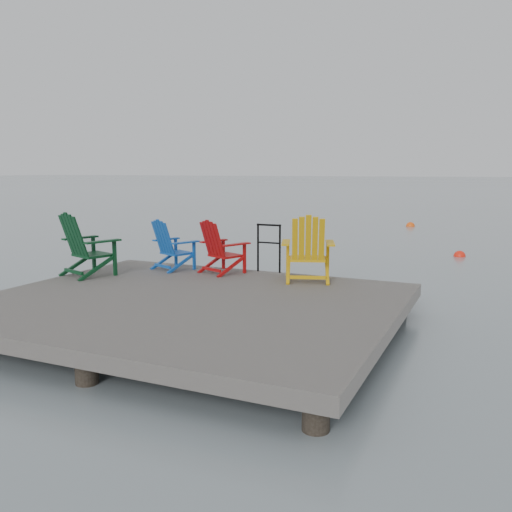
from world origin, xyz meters
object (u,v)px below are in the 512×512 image
at_px(chair_green, 85,245).
at_px(chair_yellow, 308,248).
at_px(buoy_b, 410,226).
at_px(handrail, 269,243).
at_px(chair_blue, 171,245).
at_px(buoy_a, 460,256).
at_px(chair_red, 220,247).

bearing_deg(chair_green, chair_yellow, 35.95).
relative_size(chair_green, buoy_b, 3.02).
relative_size(handrail, chair_blue, 0.95).
distance_m(chair_yellow, buoy_a, 7.59).
bearing_deg(buoy_a, buoy_b, 107.87).
height_order(handrail, chair_red, chair_red).
xyz_separation_m(chair_red, buoy_b, (1.17, 15.03, -0.99)).
bearing_deg(buoy_a, handrail, -113.34).
distance_m(chair_green, chair_red, 2.41).
relative_size(handrail, chair_yellow, 0.80).
bearing_deg(chair_green, buoy_a, 73.95).
xyz_separation_m(chair_green, chair_blue, (1.05, 1.16, -0.09)).
bearing_deg(buoy_b, chair_yellow, -87.97).
bearing_deg(chair_red, handrail, 54.14).
bearing_deg(chair_yellow, chair_red, 159.82).
bearing_deg(handrail, chair_green, -149.17).
bearing_deg(chair_yellow, buoy_b, 72.57).
xyz_separation_m(chair_blue, buoy_a, (4.70, 7.29, -0.98)).
bearing_deg(chair_green, chair_blue, 65.99).
height_order(handrail, buoy_b, handrail).
xyz_separation_m(buoy_a, buoy_b, (-2.52, 7.80, 0.00)).
height_order(chair_green, chair_red, chair_green).
bearing_deg(handrail, chair_blue, -163.35).
distance_m(chair_red, buoy_b, 15.11).
distance_m(handrail, buoy_a, 7.43).
relative_size(handrail, buoy_a, 2.77).
bearing_deg(chair_yellow, handrail, 132.85).
xyz_separation_m(chair_yellow, buoy_a, (1.98, 7.25, -1.07)).
relative_size(chair_yellow, buoy_b, 3.02).
height_order(handrail, chair_blue, chair_blue).
height_order(buoy_a, buoy_b, buoy_b).
distance_m(chair_blue, buoy_a, 8.73).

